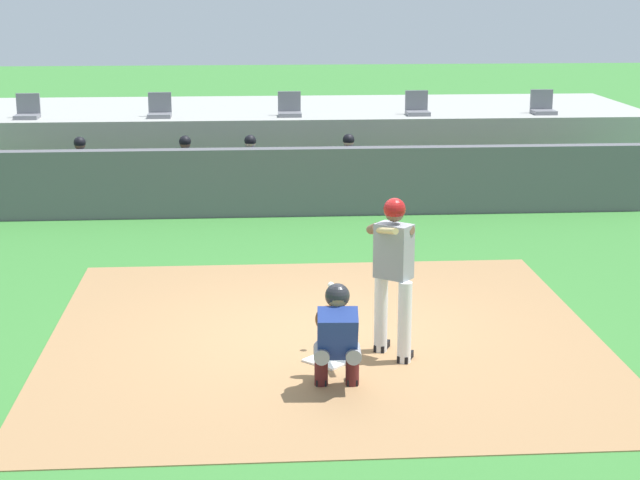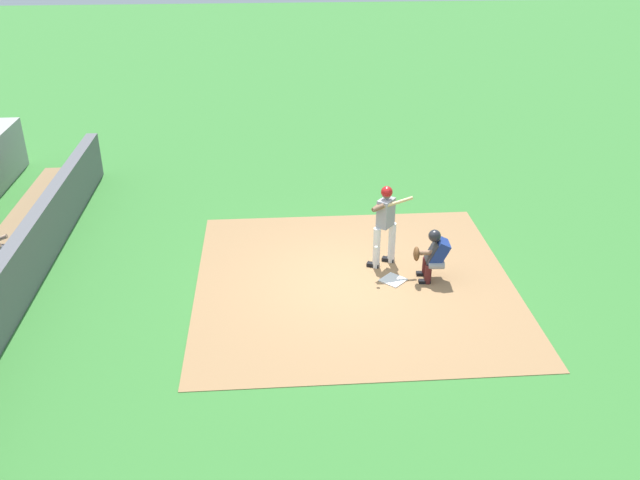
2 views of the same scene
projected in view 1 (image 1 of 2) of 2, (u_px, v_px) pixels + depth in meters
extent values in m
plane|color=#387A33|center=(324.00, 337.00, 12.05)|extent=(80.00, 80.00, 0.00)
cube|color=#9E754C|center=(324.00, 337.00, 12.05)|extent=(6.40, 6.40, 0.01)
cube|color=white|center=(330.00, 360.00, 11.27)|extent=(0.62, 0.62, 0.02)
cylinder|color=silver|center=(381.00, 313.00, 11.46)|extent=(0.15, 0.15, 0.92)
cylinder|color=silver|center=(405.00, 323.00, 11.13)|extent=(0.15, 0.15, 0.92)
cube|color=gray|center=(394.00, 251.00, 11.11)|extent=(0.45, 0.42, 0.60)
sphere|color=brown|center=(395.00, 212.00, 11.01)|extent=(0.21, 0.21, 0.21)
sphere|color=maroon|center=(395.00, 209.00, 11.00)|extent=(0.24, 0.24, 0.24)
cylinder|color=brown|center=(373.00, 228.00, 11.23)|extent=(0.14, 0.26, 0.17)
cylinder|color=brown|center=(391.00, 230.00, 11.16)|extent=(0.48, 0.46, 0.18)
cylinder|color=tan|center=(383.00, 230.00, 10.93)|extent=(0.23, 0.84, 0.24)
cube|color=black|center=(382.00, 346.00, 11.62)|extent=(0.22, 0.29, 0.09)
cube|color=black|center=(405.00, 357.00, 11.29)|extent=(0.22, 0.29, 0.09)
cylinder|color=gray|center=(321.00, 353.00, 10.36)|extent=(0.18, 0.33, 0.16)
cylinder|color=#4C1919|center=(321.00, 367.00, 10.56)|extent=(0.14, 0.14, 0.42)
cube|color=black|center=(321.00, 380.00, 10.66)|extent=(0.12, 0.25, 0.08)
cylinder|color=gray|center=(353.00, 352.00, 10.37)|extent=(0.18, 0.33, 0.16)
cylinder|color=#4C1919|center=(352.00, 366.00, 10.56)|extent=(0.14, 0.14, 0.42)
cube|color=black|center=(352.00, 380.00, 10.66)|extent=(0.12, 0.25, 0.08)
cube|color=navy|center=(338.00, 333.00, 10.26)|extent=(0.42, 0.46, 0.57)
cube|color=#2D2D33|center=(337.00, 329.00, 10.38)|extent=(0.39, 0.27, 0.45)
sphere|color=#996B4C|center=(337.00, 298.00, 10.25)|extent=(0.21, 0.21, 0.21)
sphere|color=#232328|center=(337.00, 296.00, 10.27)|extent=(0.25, 0.25, 0.25)
cylinder|color=#996B4C|center=(333.00, 326.00, 10.48)|extent=(0.13, 0.46, 0.10)
ellipsoid|color=brown|center=(329.00, 319.00, 10.70)|extent=(0.29, 0.14, 0.30)
sphere|color=white|center=(331.00, 285.00, 11.45)|extent=(0.07, 0.07, 0.07)
cube|color=#59595E|center=(297.00, 182.00, 18.19)|extent=(13.00, 0.30, 1.20)
cube|color=olive|center=(294.00, 191.00, 19.25)|extent=(11.80, 0.44, 0.45)
cylinder|color=#939399|center=(73.00, 183.00, 18.66)|extent=(0.15, 0.40, 0.15)
cylinder|color=#939399|center=(72.00, 199.00, 18.53)|extent=(0.13, 0.13, 0.45)
cube|color=maroon|center=(72.00, 210.00, 18.53)|extent=(0.11, 0.24, 0.08)
cylinder|color=#939399|center=(87.00, 183.00, 18.68)|extent=(0.15, 0.40, 0.15)
cylinder|color=#939399|center=(86.00, 199.00, 18.55)|extent=(0.13, 0.13, 0.45)
cube|color=maroon|center=(87.00, 210.00, 18.55)|extent=(0.11, 0.24, 0.08)
cube|color=navy|center=(81.00, 166.00, 18.82)|extent=(0.36, 0.22, 0.54)
sphere|color=brown|center=(80.00, 145.00, 18.72)|extent=(0.20, 0.20, 0.20)
sphere|color=black|center=(80.00, 143.00, 18.71)|extent=(0.22, 0.22, 0.22)
cylinder|color=brown|center=(69.00, 173.00, 18.69)|extent=(0.09, 0.41, 0.22)
cylinder|color=brown|center=(91.00, 173.00, 18.72)|extent=(0.09, 0.41, 0.22)
cylinder|color=#939399|center=(178.00, 181.00, 18.79)|extent=(0.15, 0.40, 0.15)
cylinder|color=#939399|center=(178.00, 198.00, 18.66)|extent=(0.13, 0.13, 0.45)
cube|color=maroon|center=(178.00, 208.00, 18.66)|extent=(0.11, 0.24, 0.08)
cylinder|color=#939399|center=(193.00, 181.00, 18.81)|extent=(0.15, 0.40, 0.15)
cylinder|color=#939399|center=(193.00, 198.00, 18.68)|extent=(0.13, 0.13, 0.45)
cube|color=maroon|center=(193.00, 208.00, 18.68)|extent=(0.11, 0.24, 0.08)
cube|color=navy|center=(186.00, 165.00, 18.95)|extent=(0.36, 0.22, 0.54)
sphere|color=brown|center=(185.00, 144.00, 18.85)|extent=(0.20, 0.20, 0.20)
sphere|color=black|center=(185.00, 142.00, 18.84)|extent=(0.22, 0.22, 0.22)
cylinder|color=brown|center=(175.00, 172.00, 18.83)|extent=(0.09, 0.41, 0.22)
cylinder|color=brown|center=(196.00, 172.00, 18.85)|extent=(0.09, 0.41, 0.22)
cylinder|color=#939399|center=(244.00, 181.00, 18.87)|extent=(0.15, 0.40, 0.15)
cylinder|color=#939399|center=(244.00, 197.00, 18.75)|extent=(0.13, 0.13, 0.45)
cube|color=maroon|center=(244.00, 207.00, 18.74)|extent=(0.11, 0.24, 0.08)
cylinder|color=#939399|center=(258.00, 180.00, 18.89)|extent=(0.15, 0.40, 0.15)
cylinder|color=#939399|center=(258.00, 197.00, 18.76)|extent=(0.13, 0.13, 0.45)
cube|color=maroon|center=(259.00, 207.00, 18.76)|extent=(0.11, 0.24, 0.08)
cube|color=navy|center=(251.00, 164.00, 19.03)|extent=(0.36, 0.22, 0.54)
sphere|color=beige|center=(250.00, 143.00, 18.93)|extent=(0.20, 0.20, 0.20)
sphere|color=black|center=(250.00, 141.00, 18.92)|extent=(0.22, 0.22, 0.22)
cylinder|color=beige|center=(240.00, 171.00, 18.91)|extent=(0.09, 0.41, 0.22)
cylinder|color=beige|center=(262.00, 171.00, 18.93)|extent=(0.09, 0.41, 0.22)
cylinder|color=#939399|center=(342.00, 179.00, 19.00)|extent=(0.15, 0.40, 0.15)
cylinder|color=#939399|center=(343.00, 195.00, 18.87)|extent=(0.13, 0.13, 0.45)
cube|color=maroon|center=(344.00, 206.00, 18.87)|extent=(0.11, 0.24, 0.08)
cylinder|color=#939399|center=(356.00, 179.00, 19.02)|extent=(0.15, 0.40, 0.15)
cylinder|color=#939399|center=(357.00, 195.00, 18.89)|extent=(0.13, 0.13, 0.45)
cube|color=maroon|center=(358.00, 206.00, 18.89)|extent=(0.11, 0.24, 0.08)
cube|color=navy|center=(348.00, 163.00, 19.15)|extent=(0.36, 0.22, 0.54)
sphere|color=tan|center=(349.00, 142.00, 19.06)|extent=(0.20, 0.20, 0.20)
sphere|color=black|center=(349.00, 140.00, 19.05)|extent=(0.22, 0.22, 0.22)
cylinder|color=tan|center=(338.00, 170.00, 19.03)|extent=(0.09, 0.41, 0.22)
cylinder|color=tan|center=(360.00, 170.00, 19.06)|extent=(0.09, 0.41, 0.22)
cube|color=#9E9E99|center=(287.00, 139.00, 22.42)|extent=(15.00, 4.40, 1.40)
cube|color=slate|center=(27.00, 117.00, 20.33)|extent=(0.46, 0.46, 0.08)
cube|color=slate|center=(28.00, 103.00, 20.47)|extent=(0.46, 0.06, 0.40)
cube|color=slate|center=(160.00, 115.00, 20.51)|extent=(0.46, 0.46, 0.08)
cube|color=slate|center=(160.00, 102.00, 20.64)|extent=(0.46, 0.06, 0.40)
cube|color=slate|center=(290.00, 114.00, 20.69)|extent=(0.46, 0.46, 0.08)
cube|color=slate|center=(289.00, 101.00, 20.82)|extent=(0.46, 0.06, 0.40)
cube|color=slate|center=(418.00, 113.00, 20.87)|extent=(0.46, 0.46, 0.08)
cube|color=slate|center=(416.00, 100.00, 21.00)|extent=(0.46, 0.06, 0.40)
cube|color=slate|center=(544.00, 112.00, 21.05)|extent=(0.46, 0.46, 0.08)
cube|color=slate|center=(541.00, 99.00, 21.18)|extent=(0.46, 0.06, 0.40)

